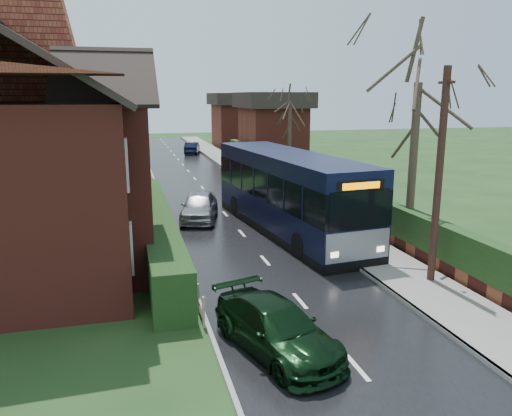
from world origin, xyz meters
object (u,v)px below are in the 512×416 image
object	(u,v)px
telegraph_pole	(439,178)
car_silver	(199,206)
brick_house	(22,146)
car_green	(276,328)
bus	(288,193)
bus_stop_sign	(308,193)

from	to	relation	value
telegraph_pole	car_silver	bearing A→B (deg)	126.82
brick_house	car_green	xyz separation A→B (m)	(7.13, -9.51, -3.76)
brick_house	bus	size ratio (longest dim) A/B	1.19
bus	telegraph_pole	xyz separation A→B (m)	(2.60, -7.57, 1.80)
car_silver	bus_stop_sign	bearing A→B (deg)	-19.56
bus_stop_sign	bus	bearing A→B (deg)	-170.00
car_green	bus	bearing A→B (deg)	53.91
brick_house	bus_stop_sign	size ratio (longest dim) A/B	5.42
car_green	telegraph_pole	distance (m)	7.71
car_silver	car_green	xyz separation A→B (m)	(-0.10, -13.83, -0.11)
car_silver	car_green	bearing A→B (deg)	-76.64
brick_house	bus_stop_sign	xyz separation A→B (m)	(11.93, 1.22, -2.60)
bus	bus_stop_sign	size ratio (longest dim) A/B	4.55
telegraph_pole	brick_house	bearing A→B (deg)	161.03
bus	bus_stop_sign	bearing A→B (deg)	-1.76
bus	bus_stop_sign	world-z (taller)	bus
car_silver	bus_stop_sign	xyz separation A→B (m)	(4.70, -3.09, 1.05)
telegraph_pole	bus_stop_sign	bearing A→B (deg)	108.24
brick_house	car_green	world-z (taller)	brick_house
brick_house	telegraph_pole	distance (m)	15.00
car_silver	telegraph_pole	distance (m)	12.78
brick_house	bus	xyz separation A→B (m)	(10.94, 1.14, -2.56)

